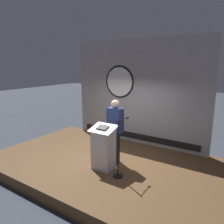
{
  "coord_description": "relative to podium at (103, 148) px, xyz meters",
  "views": [
    {
      "loc": [
        3.31,
        -4.66,
        2.98
      ],
      "look_at": [
        0.22,
        0.0,
        1.73
      ],
      "focal_mm": 35.34,
      "sensor_mm": 36.0,
      "label": 1
    }
  ],
  "objects": [
    {
      "name": "speaker_person",
      "position": [
        0.05,
        0.48,
        0.33
      ],
      "size": [
        0.4,
        0.26,
        1.74
      ],
      "color": "black",
      "rests_on": "stage_platform"
    },
    {
      "name": "banner_display",
      "position": [
        -0.24,
        2.25,
        1.16
      ],
      "size": [
        4.77,
        0.12,
        3.45
      ],
      "color": "#9E9EA3",
      "rests_on": "stage_platform"
    },
    {
      "name": "stage_platform",
      "position": [
        -0.22,
        0.4,
        -0.71
      ],
      "size": [
        6.4,
        4.0,
        0.3
      ],
      "primitive_type": "cube",
      "color": "brown",
      "rests_on": "ground"
    },
    {
      "name": "ground_plane",
      "position": [
        -0.22,
        0.4,
        -0.86
      ],
      "size": [
        40.0,
        40.0,
        0.0
      ],
      "primitive_type": "plane",
      "color": "#383D47"
    },
    {
      "name": "podium",
      "position": [
        0.0,
        0.0,
        0.0
      ],
      "size": [
        0.64,
        0.49,
        1.16
      ],
      "color": "silver",
      "rests_on": "stage_platform"
    },
    {
      "name": "microphone_stand",
      "position": [
        0.54,
        -0.09,
        -0.05
      ],
      "size": [
        0.24,
        0.58,
        1.43
      ],
      "color": "black",
      "rests_on": "stage_platform"
    }
  ]
}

